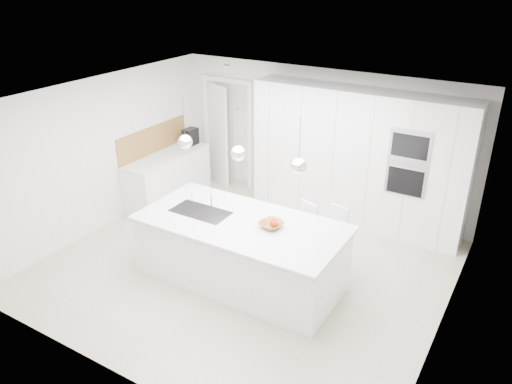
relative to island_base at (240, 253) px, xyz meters
The scene contains 28 objects.
floor 0.53m from the island_base, 108.43° to the left, with size 5.50×5.50×0.00m, color #B9AC94.
wall_back 2.92m from the island_base, 92.05° to the left, with size 5.50×5.50×0.00m, color silver.
wall_left 2.98m from the island_base, behind, with size 5.00×5.00×0.00m, color silver.
ceiling 2.09m from the island_base, 108.43° to the left, with size 5.50×5.50×0.00m, color white.
tall_cabinets 2.69m from the island_base, 74.36° to the left, with size 3.60×0.60×2.30m, color white.
oven_stack 2.86m from the island_base, 53.85° to the left, with size 0.62×0.04×1.05m, color #A5A5A8, non-canonical shape.
doorway_frame 3.50m from the island_base, 126.50° to the left, with size 1.11×0.08×2.13m, color white, non-canonical shape.
hallway_door 3.61m from the island_base, 130.22° to the left, with size 0.82×0.04×2.00m, color white.
radiator 3.28m from the island_base, 122.08° to the left, with size 0.32×0.04×1.40m, color white, non-canonical shape.
left_base_cabinets 2.96m from the island_base, 149.53° to the left, with size 0.60×1.80×0.86m, color white.
left_worktop 2.99m from the island_base, 149.53° to the left, with size 0.62×1.82×0.04m, color white.
oak_backsplash 3.29m from the island_base, 152.14° to the left, with size 0.02×1.80×0.50m, color olive.
island_base is the anchor object (origin of this frame).
island_worktop 0.45m from the island_base, 90.00° to the left, with size 2.84×1.40×0.04m, color white.
island_sink 0.76m from the island_base, behind, with size 0.84×0.44×0.18m, color #3F3F42, non-canonical shape.
island_tap 0.89m from the island_base, 161.57° to the left, with size 0.02×0.02×0.30m, color white.
pendant_left 1.70m from the island_base, behind, with size 0.20×0.20×0.20m, color white.
pendant_mid 1.47m from the island_base, 146.31° to the right, with size 0.20×0.20×0.20m, color white.
pendant_right 1.70m from the island_base, ahead, with size 0.20×0.20×0.20m, color white.
fruit_bowl 0.67m from the island_base, 15.10° to the left, with size 0.31×0.31×0.08m, color olive.
espresso_machine 3.41m from the island_base, 138.99° to the left, with size 0.19×0.30×0.32m, color black.
bar_stool_left 0.99m from the island_base, 52.23° to the left, with size 0.32×0.45×0.97m, color white, non-canonical shape.
bar_stool_right 1.36m from the island_base, 41.95° to the left, with size 0.32×0.44×0.97m, color white, non-canonical shape.
apple_a 0.72m from the island_base, 16.73° to the left, with size 0.09×0.09×0.09m, color red.
apple_b 0.72m from the island_base, 13.81° to the left, with size 0.09×0.09×0.09m, color red.
apple_c 0.71m from the island_base, 18.64° to the left, with size 0.07×0.07×0.07m, color red.
apple_extra_3 0.74m from the island_base, 12.35° to the left, with size 0.08×0.08×0.08m, color red.
banana_bunch 0.76m from the island_base, 15.14° to the left, with size 0.23×0.23×0.03m, color yellow.
Camera 1 is at (3.34, -5.25, 4.08)m, focal length 35.00 mm.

